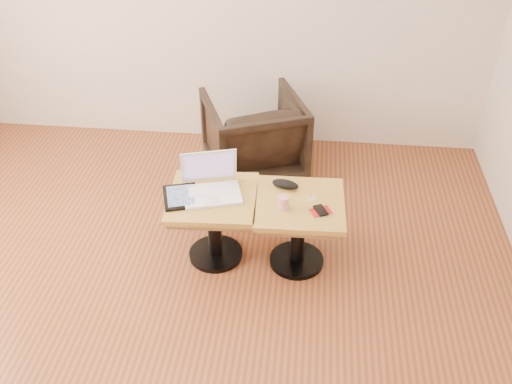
# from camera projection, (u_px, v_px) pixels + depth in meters

# --- Properties ---
(room_shell) EXTENTS (4.52, 4.52, 2.71)m
(room_shell) POSITION_uv_depth(u_px,v_px,m) (143.00, 125.00, 2.68)
(room_shell) COLOR brown
(room_shell) RESTS_ON ground
(side_table_left) EXTENTS (0.59, 0.59, 0.51)m
(side_table_left) POSITION_uv_depth(u_px,v_px,m) (214.00, 211.00, 3.71)
(side_table_left) COLOR black
(side_table_left) RESTS_ON ground
(side_table_right) EXTENTS (0.58, 0.58, 0.51)m
(side_table_right) POSITION_uv_depth(u_px,v_px,m) (299.00, 218.00, 3.66)
(side_table_right) COLOR black
(side_table_right) RESTS_ON ground
(laptop) EXTENTS (0.43, 0.38, 0.26)m
(laptop) POSITION_uv_depth(u_px,v_px,m) (211.00, 185.00, 3.64)
(laptop) COLOR white
(laptop) RESTS_ON side_table_left
(tablet) EXTENTS (0.28, 0.32, 0.02)m
(tablet) POSITION_uv_depth(u_px,v_px,m) (181.00, 197.00, 3.62)
(tablet) COLOR black
(tablet) RESTS_ON side_table_left
(charging_adapter) EXTENTS (0.04, 0.04, 0.02)m
(charging_adapter) POSITION_uv_depth(u_px,v_px,m) (183.00, 174.00, 3.83)
(charging_adapter) COLOR white
(charging_adapter) RESTS_ON side_table_left
(glasses_case) EXTENTS (0.19, 0.12, 0.06)m
(glasses_case) POSITION_uv_depth(u_px,v_px,m) (285.00, 184.00, 3.70)
(glasses_case) COLOR black
(glasses_case) RESTS_ON side_table_right
(striped_cup) EXTENTS (0.09, 0.09, 0.09)m
(striped_cup) POSITION_uv_depth(u_px,v_px,m) (283.00, 203.00, 3.50)
(striped_cup) COLOR #C22F42
(striped_cup) RESTS_ON side_table_right
(earbuds_tangle) EXTENTS (0.07, 0.05, 0.01)m
(earbuds_tangle) POSITION_uv_depth(u_px,v_px,m) (312.00, 198.00, 3.61)
(earbuds_tangle) COLOR white
(earbuds_tangle) RESTS_ON side_table_right
(phone_on_sleeve) EXTENTS (0.15, 0.13, 0.02)m
(phone_on_sleeve) POSITION_uv_depth(u_px,v_px,m) (321.00, 211.00, 3.50)
(phone_on_sleeve) COLOR maroon
(phone_on_sleeve) RESTS_ON side_table_right
(armchair) EXTENTS (0.95, 0.97, 0.68)m
(armchair) POSITION_uv_depth(u_px,v_px,m) (254.00, 136.00, 4.59)
(armchair) COLOR black
(armchair) RESTS_ON ground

